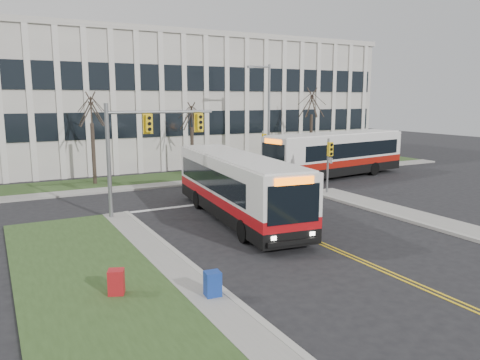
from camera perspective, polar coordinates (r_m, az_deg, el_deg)
name	(u,v)px	position (r m, az deg, el deg)	size (l,w,h in m)	color
ground	(300,235)	(22.73, 7.36, -6.62)	(120.00, 120.00, 0.00)	black
grass_verge	(116,324)	(14.45, -14.83, -16.66)	(5.00, 26.00, 0.12)	#2F481F
sidewalk_west	(212,303)	(15.31, -3.49, -14.70)	(1.20, 26.00, 0.14)	#9E9B93
sidewalk_cross	(241,178)	(37.90, 0.14, 0.26)	(44.00, 1.60, 0.14)	#9E9B93
building_lawn	(226,173)	(40.35, -1.75, 0.84)	(44.00, 5.00, 0.12)	#2F481F
office_building	(175,102)	(50.87, -7.92, 9.35)	(40.00, 16.00, 12.00)	beige
mast_arm_signal	(139,139)	(25.93, -12.17, 4.88)	(6.11, 0.38, 6.20)	slate
signal_pole_near	(329,158)	(31.91, 10.79, 2.67)	(0.34, 0.39, 3.80)	slate
signal_pole_far	(263,146)	(38.83, 2.87, 4.11)	(0.34, 0.39, 3.80)	slate
streetlight	(267,113)	(39.76, 3.33, 8.13)	(2.15, 0.25, 9.20)	slate
directory_sign	(201,163)	(38.70, -4.74, 2.08)	(1.50, 0.12, 2.00)	slate
tree_left	(91,111)	(36.31, -17.68, 8.01)	(1.80, 1.80, 7.70)	#42352B
tree_mid	(192,117)	(38.82, -5.92, 7.59)	(1.80, 1.80, 6.82)	#42352B
tree_right	(312,104)	(44.60, 8.74, 9.15)	(1.80, 1.80, 8.25)	#42352B
bus_main	(237,188)	(25.02, -0.35, -1.01)	(2.75, 12.70, 3.39)	silver
bus_cross	(335,156)	(39.27, 11.55, 2.94)	(2.91, 13.42, 3.58)	silver
newspaper_box_blue	(213,286)	(15.50, -3.36, -12.74)	(0.50, 0.45, 0.95)	navy
newspaper_box_red	(116,284)	(16.16, -14.84, -12.11)	(0.50, 0.45, 0.95)	#AB161B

